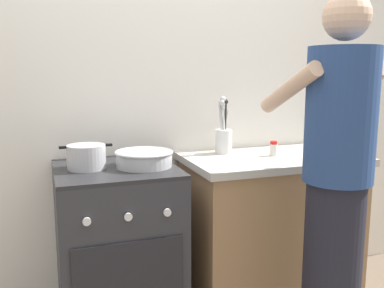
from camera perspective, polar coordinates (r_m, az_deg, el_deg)
The scene contains 8 objects.
back_wall at distance 2.61m, azimuth 0.31°, elevation 6.92°, with size 3.20×0.10×2.50m.
countertop at distance 2.61m, azimuth 10.37°, elevation -11.20°, with size 1.00×0.60×0.90m.
stove_range at distance 2.32m, azimuth -9.87°, elevation -13.97°, with size 0.60×0.62×0.90m.
pot at distance 2.16m, azimuth -13.96°, elevation -1.68°, with size 0.26×0.19×0.12m.
mixing_bowl at distance 2.17m, azimuth -6.45°, elevation -1.86°, with size 0.30×0.30×0.08m.
utensil_crock at distance 2.50m, azimuth 4.24°, elevation 1.11°, with size 0.10×0.10×0.34m.
spice_bottle at distance 2.47m, azimuth 10.88°, elevation -0.61°, with size 0.04×0.04×0.08m.
person at distance 1.99m, azimuth 18.70°, elevation -5.84°, with size 0.41×0.50×1.70m.
Camera 1 is at (-0.69, -1.96, 1.38)m, focal length 39.82 mm.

